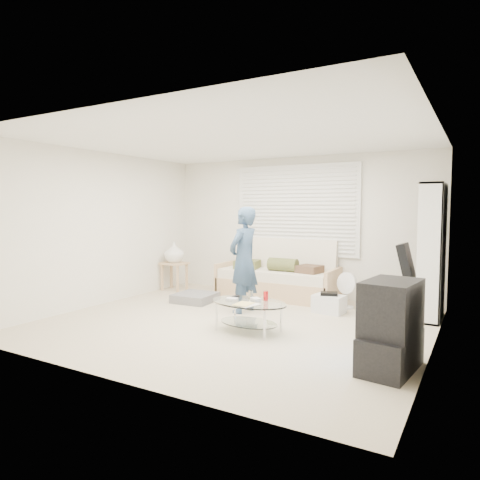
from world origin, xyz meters
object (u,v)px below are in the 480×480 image
Objects in this scene: futon_sofa at (278,278)px; tv_unit at (391,327)px; coffee_table at (249,307)px; bookshelf at (431,252)px.

futon_sofa reaches higher than tv_unit.
tv_unit is (2.39, -2.60, 0.09)m from futon_sofa.
coffee_table is (0.56, -2.12, -0.03)m from futon_sofa.
futon_sofa is at bearing 132.67° from tv_unit.
bookshelf reaches higher than futon_sofa.
bookshelf is 2.38m from tv_unit.
bookshelf reaches higher than coffee_table.
bookshelf is 1.77× the size of coffee_table.
tv_unit is 0.81× the size of coffee_table.
tv_unit is at bearing -93.09° from bookshelf.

